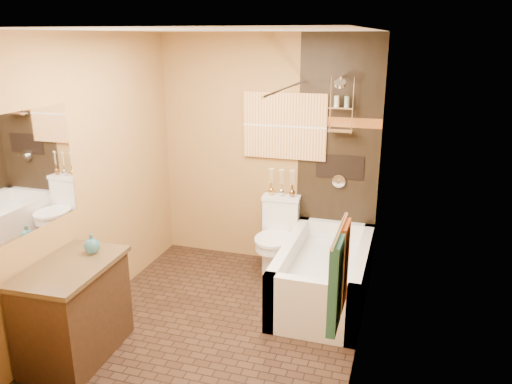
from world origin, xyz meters
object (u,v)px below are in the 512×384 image
at_px(bathtub, 324,278).
at_px(toilet, 277,236).
at_px(sunset_painting, 285,126).
at_px(vanity, 74,310).

xyz_separation_m(bathtub, toilet, (-0.60, 0.46, 0.18)).
height_order(sunset_painting, vanity, sunset_painting).
height_order(bathtub, vanity, vanity).
relative_size(sunset_painting, toilet, 1.12).
bearing_deg(sunset_painting, bathtub, -50.39).
distance_m(sunset_painting, bathtub, 1.63).
distance_m(sunset_painting, vanity, 2.73).
xyz_separation_m(sunset_painting, toilet, (0.00, -0.27, -1.14)).
relative_size(sunset_painting, bathtub, 0.60).
bearing_deg(vanity, sunset_painting, 60.33).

